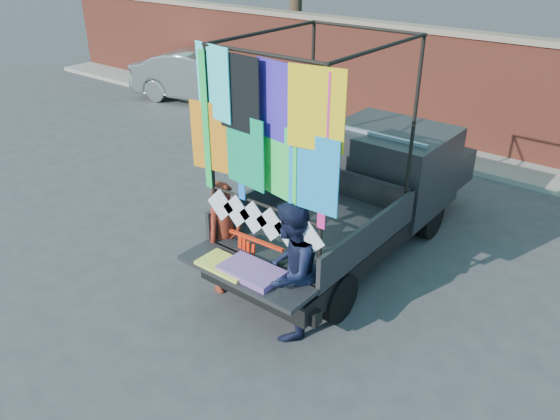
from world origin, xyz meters
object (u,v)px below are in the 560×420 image
Objects in this scene: pickup_truck at (371,188)px; woman at (226,237)px; sedan at (205,77)px; man at (290,271)px.

woman is at bearing -107.61° from pickup_truck.
woman is (6.98, -6.44, 0.09)m from sedan.
pickup_truck is 2.98× the size of man.
sedan is 2.69× the size of woman.
sedan is 9.50m from woman.
man is (1.28, -0.22, 0.10)m from woman.
man is (0.48, -2.72, 0.05)m from pickup_truck.
pickup_truck reaches higher than sedan.
sedan is at bearing 57.59° from woman.
man is (8.26, -6.67, 0.19)m from sedan.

